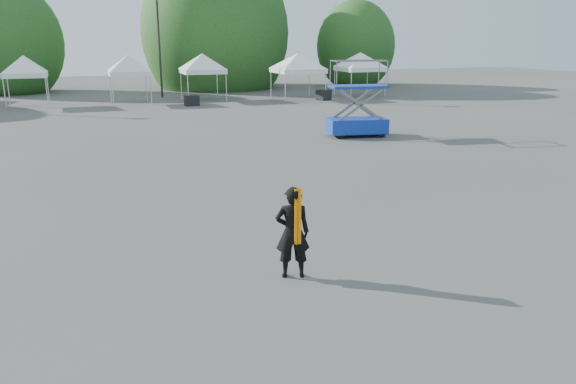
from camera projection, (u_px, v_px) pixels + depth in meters
name	position (u px, v px, depth m)	size (l,w,h in m)	color
ground	(235.00, 234.00, 13.12)	(120.00, 120.00, 0.00)	#474442
light_pole_east	(158.00, 22.00, 41.55)	(0.60, 0.25, 9.80)	black
tree_mid_w	(8.00, 44.00, 45.48)	(4.16, 4.16, 6.33)	#382314
tree_mid_e	(215.00, 33.00, 50.08)	(5.12, 5.12, 7.79)	#382314
tree_far_e	(356.00, 46.00, 52.99)	(3.84, 3.84, 5.84)	#382314
tent_d	(23.00, 59.00, 36.26)	(3.76, 3.76, 3.88)	silver
tent_e	(128.00, 59.00, 37.86)	(3.77, 3.77, 3.88)	silver
tent_f	(202.00, 57.00, 40.07)	(4.14, 4.14, 3.88)	silver
tent_g	(298.00, 57.00, 40.83)	(4.69, 4.69, 3.88)	silver
tent_h	(360.00, 56.00, 43.01)	(4.38, 4.38, 3.88)	silver
man	(293.00, 232.00, 10.54)	(0.74, 0.59, 1.79)	black
scissor_lift	(358.00, 99.00, 25.60)	(2.86, 1.77, 3.45)	#0B3593
crate_mid	(192.00, 101.00, 37.60)	(0.89, 0.70, 0.70)	black
crate_east	(324.00, 95.00, 41.00)	(0.96, 0.75, 0.75)	black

